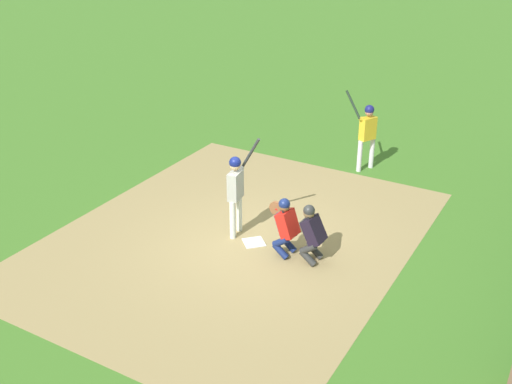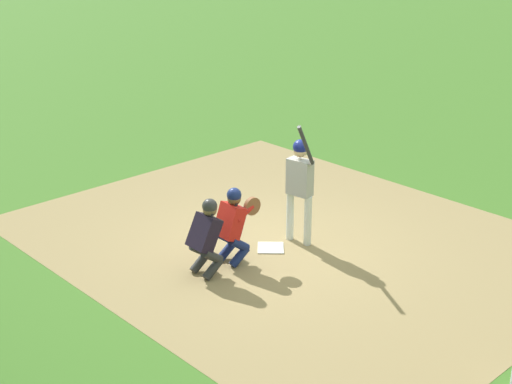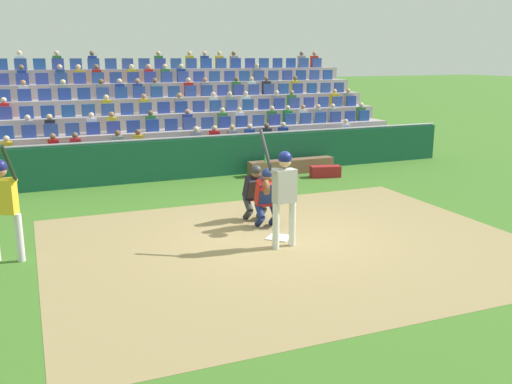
{
  "view_description": "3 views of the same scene",
  "coord_description": "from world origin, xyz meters",
  "px_view_note": "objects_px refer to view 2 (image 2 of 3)",
  "views": [
    {
      "loc": [
        -10.11,
        -5.68,
        6.81
      ],
      "look_at": [
        -0.18,
        -0.15,
        1.34
      ],
      "focal_mm": 43.35,
      "sensor_mm": 36.0,
      "label": 1
    },
    {
      "loc": [
        7.93,
        -8.08,
        5.47
      ],
      "look_at": [
        0.12,
        -0.47,
        1.2
      ],
      "focal_mm": 51.61,
      "sensor_mm": 36.0,
      "label": 2
    },
    {
      "loc": [
        4.65,
        9.79,
        3.56
      ],
      "look_at": [
        0.37,
        -0.32,
        0.92
      ],
      "focal_mm": 39.71,
      "sensor_mm": 36.0,
      "label": 3
    }
  ],
  "objects_px": {
    "batter_at_plate": "(300,179)",
    "home_plate_marker": "(271,248)",
    "catcher_crouching": "(233,221)",
    "home_plate_umpire": "(206,234)"
  },
  "relations": [
    {
      "from": "home_plate_marker",
      "to": "catcher_crouching",
      "type": "bearing_deg",
      "value": -95.3
    },
    {
      "from": "home_plate_marker",
      "to": "batter_at_plate",
      "type": "relative_size",
      "value": 0.2
    },
    {
      "from": "batter_at_plate",
      "to": "home_plate_marker",
      "type": "bearing_deg",
      "value": -106.89
    },
    {
      "from": "home_plate_umpire",
      "to": "batter_at_plate",
      "type": "bearing_deg",
      "value": 83.55
    },
    {
      "from": "home_plate_marker",
      "to": "batter_at_plate",
      "type": "bearing_deg",
      "value": 73.11
    },
    {
      "from": "batter_at_plate",
      "to": "catcher_crouching",
      "type": "relative_size",
      "value": 1.72
    },
    {
      "from": "home_plate_marker",
      "to": "batter_at_plate",
      "type": "height_order",
      "value": "batter_at_plate"
    },
    {
      "from": "home_plate_marker",
      "to": "catcher_crouching",
      "type": "height_order",
      "value": "catcher_crouching"
    },
    {
      "from": "home_plate_marker",
      "to": "home_plate_umpire",
      "type": "height_order",
      "value": "home_plate_umpire"
    },
    {
      "from": "home_plate_marker",
      "to": "catcher_crouching",
      "type": "xyz_separation_m",
      "value": [
        -0.07,
        -0.79,
        0.71
      ]
    }
  ]
}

